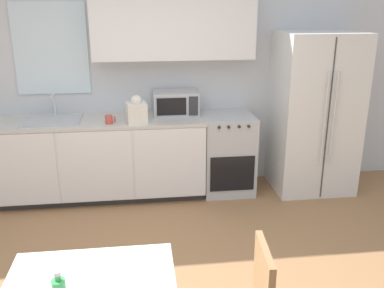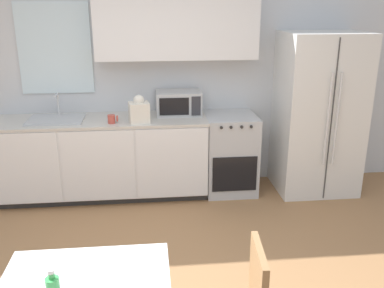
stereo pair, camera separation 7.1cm
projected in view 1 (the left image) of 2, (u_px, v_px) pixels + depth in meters
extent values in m
cube|color=silver|center=(143.00, 73.00, 4.93)|extent=(12.00, 0.06, 2.70)
cube|color=silver|center=(51.00, 49.00, 4.68)|extent=(0.79, 0.04, 0.99)
cube|color=white|center=(174.00, 26.00, 4.62)|extent=(1.77, 0.32, 0.70)
cube|color=#333333|center=(101.00, 191.00, 4.98)|extent=(2.35, 0.58, 0.08)
cube|color=white|center=(99.00, 156.00, 4.81)|extent=(2.35, 0.64, 0.80)
cube|color=white|center=(19.00, 171.00, 4.41)|extent=(0.76, 0.01, 0.78)
cube|color=white|center=(96.00, 167.00, 4.50)|extent=(0.76, 0.01, 0.78)
cube|color=white|center=(170.00, 164.00, 4.59)|extent=(0.76, 0.01, 0.78)
cube|color=beige|center=(96.00, 121.00, 4.68)|extent=(2.37, 0.67, 0.03)
cube|color=#B7BABC|center=(227.00, 153.00, 5.00)|extent=(0.58, 0.62, 0.91)
cube|color=black|center=(232.00, 174.00, 4.75)|extent=(0.50, 0.01, 0.40)
cylinder|color=#262626|center=(219.00, 127.00, 4.55)|extent=(0.03, 0.02, 0.03)
cylinder|color=#262626|center=(229.00, 127.00, 4.56)|extent=(0.03, 0.02, 0.03)
cylinder|color=#262626|center=(239.00, 127.00, 4.58)|extent=(0.03, 0.02, 0.03)
cylinder|color=#262626|center=(249.00, 126.00, 4.59)|extent=(0.03, 0.02, 0.03)
cube|color=silver|center=(314.00, 113.00, 4.93)|extent=(0.89, 0.73, 1.83)
cube|color=#3F3F3F|center=(328.00, 122.00, 4.58)|extent=(0.01, 0.01, 1.77)
cylinder|color=silver|center=(325.00, 119.00, 4.54)|extent=(0.02, 0.02, 1.01)
cylinder|color=silver|center=(334.00, 119.00, 4.55)|extent=(0.02, 0.02, 1.01)
cube|color=#B7BABC|center=(53.00, 120.00, 4.62)|extent=(0.59, 0.45, 0.02)
cylinder|color=silver|center=(55.00, 104.00, 4.75)|extent=(0.02, 0.02, 0.24)
cylinder|color=silver|center=(52.00, 96.00, 4.65)|extent=(0.02, 0.14, 0.02)
cube|color=#B7BABC|center=(176.00, 103.00, 4.85)|extent=(0.50, 0.34, 0.27)
cube|color=black|center=(172.00, 107.00, 4.68)|extent=(0.32, 0.01, 0.19)
cube|color=#2D2D33|center=(193.00, 106.00, 4.70)|extent=(0.10, 0.01, 0.21)
cylinder|color=#BF4C3F|center=(109.00, 120.00, 4.50)|extent=(0.08, 0.08, 0.09)
torus|color=#BF4C3F|center=(115.00, 119.00, 4.51)|extent=(0.02, 0.07, 0.07)
cube|color=silver|center=(137.00, 113.00, 4.51)|extent=(0.23, 0.21, 0.22)
sphere|color=silver|center=(136.00, 100.00, 4.47)|extent=(0.13, 0.13, 0.11)
cube|color=#997047|center=(263.00, 288.00, 2.28)|extent=(0.07, 0.37, 0.48)
cylinder|color=#3FB259|center=(58.00, 277.00, 2.01)|extent=(0.03, 0.03, 0.03)
cylinder|color=white|center=(57.00, 273.00, 2.00)|extent=(0.03, 0.03, 0.02)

